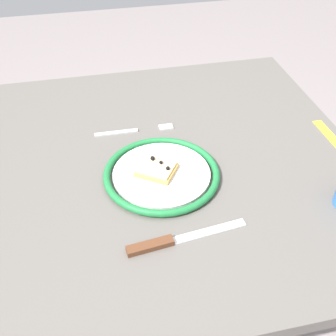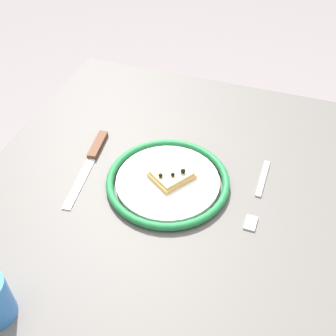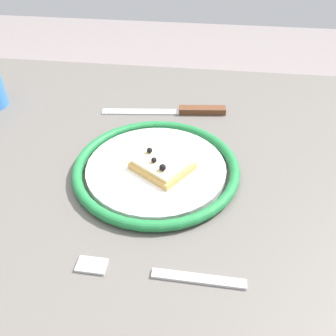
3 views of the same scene
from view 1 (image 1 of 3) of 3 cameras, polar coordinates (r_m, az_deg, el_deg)
name	(u,v)px [view 1 (image 1 of 3)]	position (r m, az deg, el deg)	size (l,w,h in m)	color
ground_plane	(169,316)	(1.52, 0.11, -19.72)	(6.00, 6.00, 0.00)	gray
dining_table	(169,187)	(1.03, 0.16, -2.65)	(0.90, 0.90, 0.70)	#5B5651
plate	(162,174)	(0.92, -0.89, -0.82)	(0.26, 0.26, 0.02)	white
pizza_slice_near	(157,169)	(0.91, -1.59, -0.12)	(0.10, 0.11, 0.03)	tan
knife	(167,242)	(0.79, -0.17, -10.12)	(0.05, 0.24, 0.01)	silver
fork	(135,130)	(1.06, -4.54, 5.18)	(0.02, 0.20, 0.00)	silver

